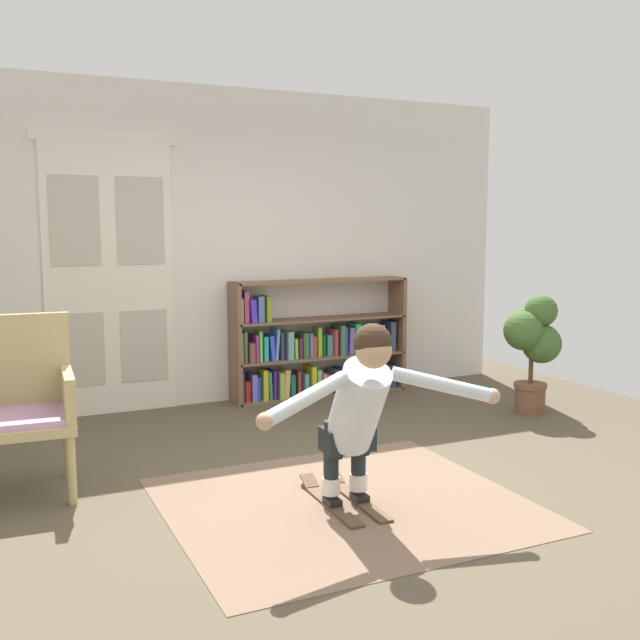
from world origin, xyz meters
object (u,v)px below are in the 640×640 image
Objects in this scene: skis_pair at (343,498)px; person_skier at (360,404)px; bookshelf at (316,350)px; potted_plant at (533,340)px; wicker_chair at (22,401)px.

person_skier is (-0.01, -0.22, 0.64)m from skis_pair.
bookshelf is 1.68× the size of potted_plant.
potted_plant is at bearing 29.95° from person_skier.
wicker_chair reaches higher than skis_pair.
skis_pair is at bearing -154.01° from potted_plant.
bookshelf is at bearing 70.18° from person_skier.
wicker_chair reaches higher than potted_plant.
bookshelf reaches higher than wicker_chair.
bookshelf is 2.30× the size of skis_pair.
bookshelf is 3.17m from wicker_chair.
person_skier reaches higher than skis_pair.
skis_pair is at bearing 88.33° from person_skier.
potted_plant is at bearing -44.02° from bookshelf.
wicker_chair is 2.07m from skis_pair.
bookshelf is 1.61× the size of wicker_chair.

